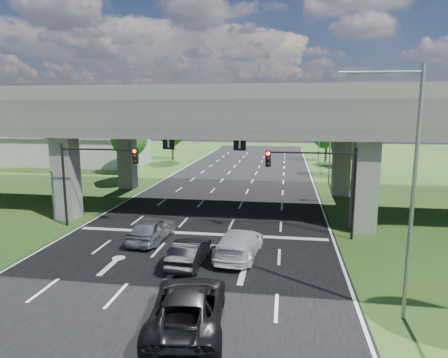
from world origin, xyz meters
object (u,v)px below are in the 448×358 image
(car_silver, at_px, (152,229))
(car_dark, at_px, (190,252))
(streetlight_near, at_px, (404,176))
(signal_right, at_px, (320,175))
(signal_left, at_px, (91,169))
(streetlight_beyond, at_px, (317,126))
(streetlight_far, at_px, (327,132))
(car_trailing, at_px, (188,307))
(car_white, at_px, (239,243))

(car_silver, bearing_deg, car_dark, 137.83)
(streetlight_near, height_order, car_silver, streetlight_near)
(signal_right, xyz_separation_m, car_dark, (-7.19, -5.89, -3.44))
(signal_left, relative_size, car_dark, 1.39)
(signal_right, bearing_deg, car_silver, -167.15)
(streetlight_beyond, xyz_separation_m, car_silver, (-12.79, -38.46, -5.03))
(streetlight_far, xyz_separation_m, car_silver, (-12.79, -22.46, -5.03))
(streetlight_far, bearing_deg, car_trailing, -104.07)
(streetlight_beyond, height_order, car_dark, streetlight_beyond)
(streetlight_near, xyz_separation_m, car_trailing, (-8.04, -2.08, -4.99))
(car_dark, bearing_deg, car_white, -144.00)
(signal_right, height_order, car_silver, signal_right)
(signal_left, height_order, car_white, signal_left)
(car_silver, height_order, car_trailing, car_trailing)
(streetlight_near, bearing_deg, car_white, 140.80)
(signal_right, relative_size, streetlight_far, 0.60)
(streetlight_beyond, xyz_separation_m, car_dark, (-9.46, -41.95, -5.10))
(signal_left, xyz_separation_m, car_trailing, (9.88, -12.02, -3.33))
(signal_right, relative_size, car_dark, 1.39)
(streetlight_far, distance_m, car_silver, 26.33)
(car_trailing, bearing_deg, streetlight_beyond, -106.91)
(streetlight_near, xyz_separation_m, car_silver, (-12.79, 7.54, -5.03))
(signal_left, height_order, car_dark, signal_left)
(streetlight_near, height_order, car_trailing, streetlight_near)
(signal_left, relative_size, streetlight_beyond, 0.60)
(car_silver, distance_m, car_trailing, 10.73)
(signal_right, relative_size, car_silver, 1.30)
(streetlight_far, height_order, streetlight_beyond, same)
(car_dark, bearing_deg, car_silver, -44.26)
(signal_left, xyz_separation_m, streetlight_beyond, (17.92, 36.06, 1.66))
(signal_right, distance_m, signal_left, 15.65)
(car_white, bearing_deg, car_silver, -12.02)
(car_white, xyz_separation_m, car_trailing, (-1.04, -7.78, 0.05))
(signal_left, bearing_deg, signal_right, 0.00)
(streetlight_far, relative_size, car_silver, 2.17)
(streetlight_near, bearing_deg, car_dark, 156.83)
(signal_right, distance_m, streetlight_far, 20.25)
(car_trailing, bearing_deg, car_silver, -71.14)
(streetlight_near, relative_size, car_silver, 2.17)
(streetlight_far, relative_size, car_trailing, 1.68)
(car_dark, distance_m, car_white, 2.97)
(signal_left, distance_m, car_trailing, 15.92)
(signal_left, relative_size, car_silver, 1.30)
(signal_left, distance_m, car_dark, 10.87)
(car_silver, height_order, car_white, car_silver)
(streetlight_near, bearing_deg, signal_right, 102.88)
(car_silver, bearing_deg, streetlight_far, -115.44)
(signal_right, bearing_deg, car_trailing, -115.62)
(signal_right, distance_m, car_trailing, 13.74)
(streetlight_far, bearing_deg, car_silver, -119.66)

